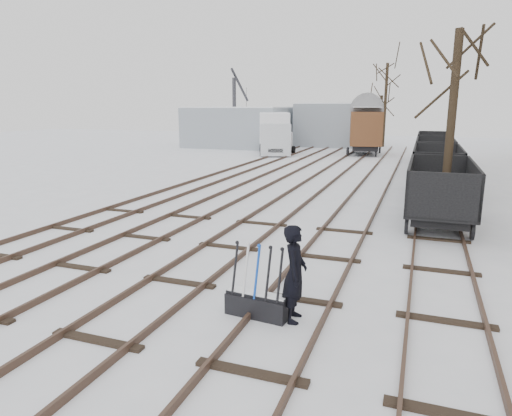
{
  "coord_description": "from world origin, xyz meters",
  "views": [
    {
      "loc": [
        5.32,
        -9.12,
        4.2
      ],
      "look_at": [
        0.73,
        3.44,
        1.2
      ],
      "focal_mm": 32.0,
      "sensor_mm": 36.0,
      "label": 1
    }
  ],
  "objects": [
    {
      "name": "freight_wagon_c",
      "position": [
        6.0,
        21.05,
        0.86
      ],
      "size": [
        2.2,
        5.5,
        2.25
      ],
      "color": "black",
      "rests_on": "ground"
    },
    {
      "name": "box_van_wagon",
      "position": [
        0.46,
        32.02,
        2.39
      ],
      "size": [
        3.65,
        5.76,
        4.11
      ],
      "rotation": [
        0.0,
        0.0,
        0.16
      ],
      "color": "black",
      "rests_on": "ground"
    },
    {
      "name": "freight_wagon_a",
      "position": [
        6.0,
        8.25,
        0.86
      ],
      "size": [
        2.2,
        5.5,
        2.25
      ],
      "color": "black",
      "rests_on": "ground"
    },
    {
      "name": "shed_left",
      "position": [
        -13.0,
        36.0,
        2.05
      ],
      "size": [
        10.0,
        8.0,
        4.1
      ],
      "color": "#8E97A0",
      "rests_on": "ground"
    },
    {
      "name": "lorry",
      "position": [
        -7.46,
        30.58,
        1.85
      ],
      "size": [
        4.31,
        8.3,
        3.6
      ],
      "rotation": [
        0.0,
        0.0,
        0.35
      ],
      "color": "black",
      "rests_on": "ground"
    },
    {
      "name": "panel_van",
      "position": [
        -6.49,
        29.31,
        0.97
      ],
      "size": [
        2.55,
        4.49,
        1.87
      ],
      "rotation": [
        0.0,
        0.0,
        0.18
      ],
      "color": "white",
      "rests_on": "ground"
    },
    {
      "name": "tracks",
      "position": [
        -0.0,
        13.67,
        0.07
      ],
      "size": [
        13.9,
        52.0,
        0.16
      ],
      "color": "black",
      "rests_on": "ground"
    },
    {
      "name": "shed_right",
      "position": [
        -4.0,
        40.0,
        2.25
      ],
      "size": [
        7.0,
        6.0,
        4.5
      ],
      "color": "#8E97A0",
      "rests_on": "ground"
    },
    {
      "name": "worker",
      "position": [
        3.13,
        -0.92,
        0.98
      ],
      "size": [
        0.57,
        0.78,
        1.97
      ],
      "primitive_type": "imported",
      "rotation": [
        0.0,
        0.0,
        1.71
      ],
      "color": "black",
      "rests_on": "ground"
    },
    {
      "name": "tree_far_right",
      "position": [
        1.32,
        40.63,
        4.22
      ],
      "size": [
        0.3,
        0.3,
        8.44
      ],
      "primitive_type": "cylinder",
      "color": "black",
      "rests_on": "ground"
    },
    {
      "name": "ground_frame",
      "position": [
        2.38,
        -1.02,
        0.28
      ],
      "size": [
        1.34,
        0.56,
        1.49
      ],
      "rotation": [
        0.0,
        0.0,
        -0.11
      ],
      "color": "black",
      "rests_on": "ground"
    },
    {
      "name": "crane",
      "position": [
        -12.97,
        34.71,
        2.07
      ],
      "size": [
        1.56,
        4.56,
        7.86
      ],
      "rotation": [
        0.0,
        0.0,
        -0.0
      ],
      "color": "#2E2E33",
      "rests_on": "ground"
    },
    {
      "name": "freight_wagon_d",
      "position": [
        6.0,
        27.45,
        0.86
      ],
      "size": [
        2.2,
        5.5,
        2.25
      ],
      "color": "black",
      "rests_on": "ground"
    },
    {
      "name": "freight_wagon_b",
      "position": [
        6.0,
        14.65,
        0.86
      ],
      "size": [
        2.2,
        5.5,
        2.25
      ],
      "color": "black",
      "rests_on": "ground"
    },
    {
      "name": "ground",
      "position": [
        0.0,
        0.0,
        0.0
      ],
      "size": [
        120.0,
        120.0,
        0.0
      ],
      "primitive_type": "plane",
      "color": "white",
      "rests_on": "ground"
    },
    {
      "name": "tree_far_left",
      "position": [
        0.81,
        42.0,
        2.64
      ],
      "size": [
        0.3,
        0.3,
        5.28
      ],
      "primitive_type": "cylinder",
      "color": "black",
      "rests_on": "ground"
    },
    {
      "name": "tree_near",
      "position": [
        6.2,
        8.87,
        3.4
      ],
      "size": [
        0.3,
        0.3,
        6.8
      ],
      "primitive_type": "cylinder",
      "color": "black",
      "rests_on": "ground"
    }
  ]
}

